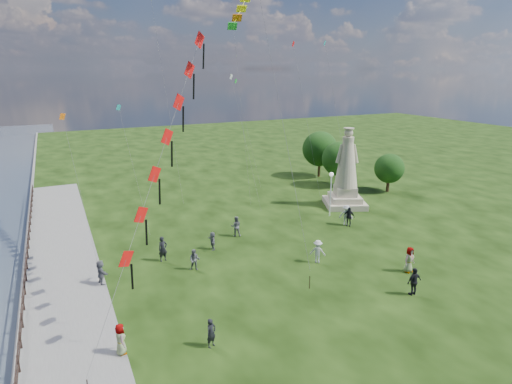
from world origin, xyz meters
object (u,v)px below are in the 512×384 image
statue (346,177)px  person_8 (346,215)px  person_6 (163,249)px  person_7 (236,226)px  person_4 (409,260)px  person_9 (349,217)px  person_1 (195,260)px  person_2 (318,251)px  person_0 (211,333)px  person_3 (414,282)px  person_11 (212,241)px  lamppost (331,185)px  person_5 (101,273)px  person_10 (121,341)px

statue → person_8: statue is taller
person_6 → person_7: (6.88, 2.23, -0.07)m
person_4 → person_9: 9.58m
person_6 → person_9: 17.19m
person_1 → person_9: person_9 is taller
person_2 → person_0: bearing=68.2°
person_7 → person_1: bearing=63.0°
person_2 → person_3: (2.86, -6.65, 0.04)m
person_0 → person_11: (4.36, 11.74, -0.07)m
person_0 → person_2: bearing=6.3°
person_8 → person_0: bearing=-105.9°
person_0 → person_3: (13.43, -0.56, 0.13)m
person_2 → person_8: (6.84, 5.62, 0.07)m
lamppost → person_7: lamppost is taller
person_3 → person_4: 3.31m
person_9 → person_2: bearing=-99.7°
person_2 → person_11: size_ratio=1.20×
person_3 → person_5: bearing=-30.2°
person_3 → person_5: 20.38m
person_2 → person_11: (-6.21, 5.65, -0.15)m
person_3 → person_7: person_3 is taller
person_5 → person_10: person_5 is taller
person_1 → person_9: size_ratio=0.88×
person_4 → person_9: person_4 is taller
statue → person_0: statue is taller
person_1 → person_6: 2.99m
person_1 → person_2: 9.06m
person_8 → person_11: person_8 is taller
person_3 → person_9: 12.60m
person_6 → person_10: 11.03m
person_2 → person_4: person_4 is taller
person_10 → lamppost: bearing=-63.6°
person_5 → person_6: person_6 is taller
lamppost → person_11: size_ratio=3.00×
person_4 → person_11: bearing=129.1°
person_8 → person_10: (-21.73, -10.41, -0.12)m
person_11 → statue: bearing=111.7°
lamppost → person_7: 10.64m
person_6 → person_11: bearing=-5.2°
lamppost → person_4: (-1.99, -12.44, -2.24)m
person_8 → person_11: (-13.05, 0.04, -0.22)m
lamppost → person_1: 16.73m
person_11 → person_0: bearing=-14.5°
person_1 → person_3: bearing=-12.4°
person_3 → person_6: size_ratio=0.96×
person_2 → person_9: 8.69m
person_2 → person_6: (-10.28, 5.23, 0.08)m
person_5 → person_1: bearing=-107.8°
person_3 → person_10: 17.85m
person_3 → person_7: (-6.27, 14.11, -0.04)m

